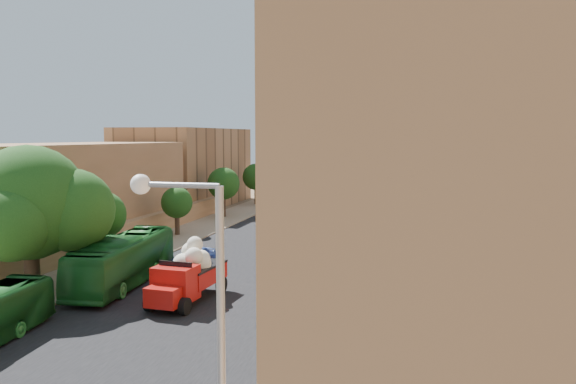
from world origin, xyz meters
The scene contains 33 objects.
ground centered at (0.00, 0.00, 0.00)m, with size 260.00×260.00×0.00m, color brown.
road_surface centered at (0.00, 30.00, 0.01)m, with size 14.00×140.00×0.01m, color black.
sidewalk_east centered at (9.50, 30.00, 0.01)m, with size 5.00×140.00×0.01m, color #8F765D.
sidewalk_west centered at (-9.50, 30.00, 0.01)m, with size 5.00×140.00×0.01m, color #8F765D.
kerb_east centered at (7.00, 30.00, 0.06)m, with size 0.25×140.00×0.12m, color #8F765D.
kerb_west centered at (-7.00, 30.00, 0.06)m, with size 0.25×140.00×0.12m, color #8F765D.
townhouse_a centered at (15.95, -3.00, 6.41)m, with size 9.00×14.00×16.40m.
townhouse_b centered at (15.95, 11.00, 5.66)m, with size 9.00×14.00×14.90m.
townhouse_c centered at (15.95, 25.00, 6.91)m, with size 9.00×14.00×17.40m.
townhouse_d centered at (15.95, 39.00, 6.16)m, with size 9.00×14.00×15.90m.
west_wall centered at (-12.50, 20.00, 0.90)m, with size 1.00×40.00×1.80m, color #996B45.
west_building_low centered at (-18.00, 18.00, 4.20)m, with size 10.00×28.00×8.40m, color brown.
west_building_mid centered at (-18.00, 44.00, 5.00)m, with size 10.00×22.00×10.00m, color #A2724A.
church centered at (0.00, 78.61, 9.52)m, with size 28.00×22.50×36.30m.
ficus_tree centered at (-9.42, 4.01, 5.06)m, with size 8.57×7.88×8.57m.
street_tree_a centered at (-10.00, 12.00, 3.45)m, with size 3.35×3.35×5.16m.
street_tree_b centered at (-10.00, 24.00, 2.95)m, with size 2.87×2.87×4.42m.
street_tree_c centered at (-10.00, 36.00, 3.72)m, with size 3.61×3.61×5.55m.
street_tree_d centered at (-10.00, 48.00, 3.63)m, with size 3.52×3.52×5.42m.
streetlamp centered at (7.72, -12.00, 5.20)m, with size 2.11×0.44×8.22m.
red_truck centered at (-0.31, 4.92, 1.52)m, with size 2.70×6.05×3.45m.
olive_pickup centered at (4.46, 20.14, 0.91)m, with size 3.01×4.84×1.86m.
bus_green_north centered at (-5.52, 7.12, 1.51)m, with size 2.54×10.87×3.03m, color #185C1F.
bus_red_east centered at (4.00, 15.01, 1.20)m, with size 2.01×8.61×2.40m, color #951603.
bus_cream_east centered at (4.20, 26.41, 1.47)m, with size 2.47×10.57×2.94m, color beige.
car_blue_a centered at (-3.57, 13.09, 0.64)m, with size 1.51×3.76×1.28m, color #4D72C1.
car_white_a centered at (-1.63, 28.81, 0.59)m, with size 1.25×3.59×1.18m, color silver.
car_cream centered at (4.85, 19.96, 0.63)m, with size 2.08×4.50×1.25m, color beige.
car_dkblue centered at (-2.21, 46.05, 0.64)m, with size 1.80×4.42×1.28m, color navy.
car_white_b centered at (1.86, 41.17, 0.54)m, with size 1.27×3.16×1.08m, color silver.
car_blue_b centered at (-1.57, 52.37, 0.69)m, with size 1.47×4.21×1.39m, color teal.
pedestrian_a centered at (7.50, 11.34, 0.77)m, with size 0.56×0.37×1.55m, color #2D2C2F.
pedestrian_c centered at (8.13, 16.35, 0.88)m, with size 1.04×0.43×1.77m, color #3F3F41.
Camera 1 is at (12.43, -22.84, 9.03)m, focal length 35.00 mm.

